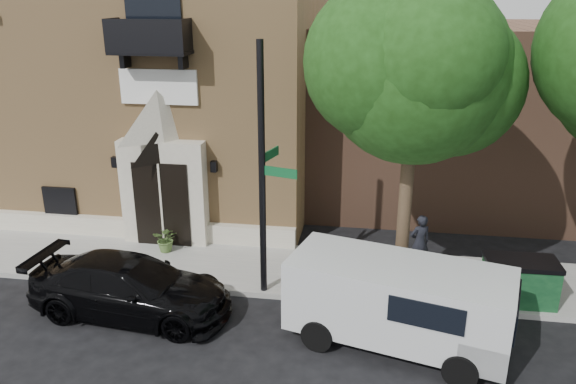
% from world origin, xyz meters
% --- Properties ---
extents(ground, '(120.00, 120.00, 0.00)m').
position_xyz_m(ground, '(0.00, 0.00, 0.00)').
color(ground, black).
rests_on(ground, ground).
extents(sidewalk, '(42.00, 3.00, 0.15)m').
position_xyz_m(sidewalk, '(1.00, 1.50, 0.07)').
color(sidewalk, gray).
rests_on(sidewalk, ground).
extents(church, '(12.20, 11.01, 9.30)m').
position_xyz_m(church, '(-2.99, 7.95, 4.63)').
color(church, tan).
rests_on(church, ground).
extents(neighbour_building, '(18.00, 8.00, 6.40)m').
position_xyz_m(neighbour_building, '(12.00, 9.00, 3.20)').
color(neighbour_building, brown).
rests_on(neighbour_building, ground).
extents(street_tree_left, '(4.97, 4.38, 7.77)m').
position_xyz_m(street_tree_left, '(6.03, 0.35, 5.87)').
color(street_tree_left, '#38281C').
rests_on(street_tree_left, sidewalk).
extents(black_sedan, '(5.11, 2.43, 1.44)m').
position_xyz_m(black_sedan, '(-0.47, -1.16, 0.72)').
color(black_sedan, black).
rests_on(black_sedan, ground).
extents(cargo_van, '(5.09, 3.05, 1.95)m').
position_xyz_m(cargo_van, '(6.05, -1.52, 1.09)').
color(cargo_van, silver).
rests_on(cargo_van, ground).
extents(street_sign, '(0.98, 1.16, 6.33)m').
position_xyz_m(street_sign, '(2.57, 0.21, 3.34)').
color(street_sign, black).
rests_on(street_sign, sidewalk).
extents(fire_hydrant, '(0.45, 0.36, 0.79)m').
position_xyz_m(fire_hydrant, '(4.13, 0.55, 0.54)').
color(fire_hydrant, '#B2200E').
rests_on(fire_hydrant, sidewalk).
extents(dumpster, '(1.76, 1.02, 1.13)m').
position_xyz_m(dumpster, '(8.93, 0.61, 0.73)').
color(dumpster, '#0E361B').
rests_on(dumpster, sidewalk).
extents(planter, '(0.76, 0.67, 0.79)m').
position_xyz_m(planter, '(-0.76, 2.03, 0.55)').
color(planter, '#4F6D34').
rests_on(planter, sidewalk).
extents(pedestrian_near, '(0.69, 0.59, 1.62)m').
position_xyz_m(pedestrian_near, '(6.58, 2.00, 0.96)').
color(pedestrian_near, black).
rests_on(pedestrian_near, sidewalk).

